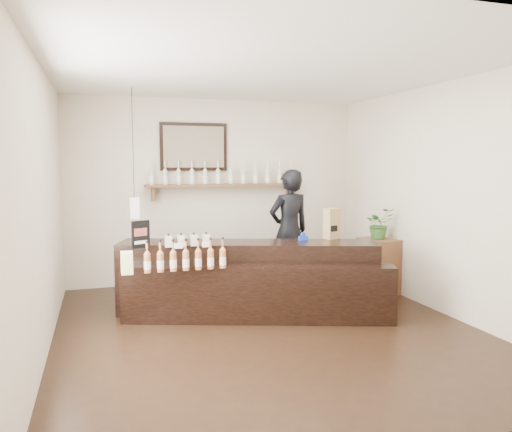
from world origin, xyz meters
name	(u,v)px	position (x,y,z in m)	size (l,w,h in m)	color
ground	(267,329)	(0.00, 0.00, 0.00)	(5.00, 5.00, 0.00)	black
room_shell	(268,175)	(0.00, 0.00, 1.70)	(5.00, 5.00, 5.00)	beige
back_wall_decor	(208,168)	(-0.15, 2.37, 1.76)	(2.66, 0.96, 1.69)	brown
counter	(250,281)	(-0.03, 0.58, 0.41)	(3.15, 1.81, 1.03)	black
promo_sign	(141,234)	(-1.30, 0.64, 1.03)	(0.21, 0.11, 0.31)	black
paper_bag	(332,224)	(1.08, 0.64, 1.07)	(0.21, 0.18, 0.39)	#977949
tape_dispenser	(303,237)	(0.68, 0.62, 0.91)	(0.12, 0.05, 0.10)	#183BAC
side_cabinet	(378,266)	(2.00, 1.03, 0.39)	(0.49, 0.60, 0.77)	brown
potted_plant	(379,223)	(2.00, 1.03, 0.99)	(0.39, 0.34, 0.44)	#326428
shopkeeper	(289,223)	(0.85, 1.55, 0.99)	(0.72, 0.47, 1.98)	black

